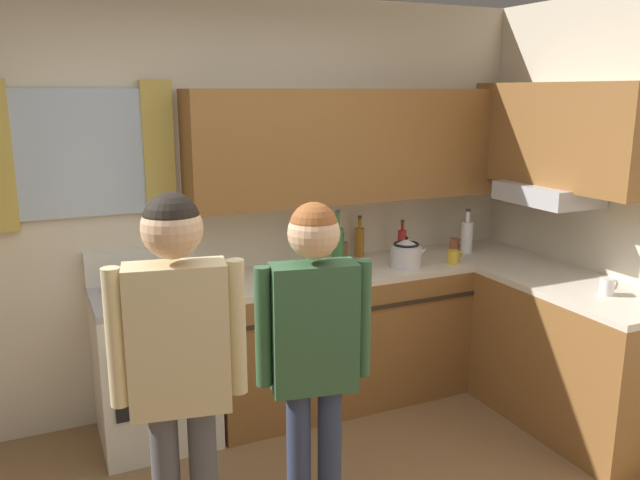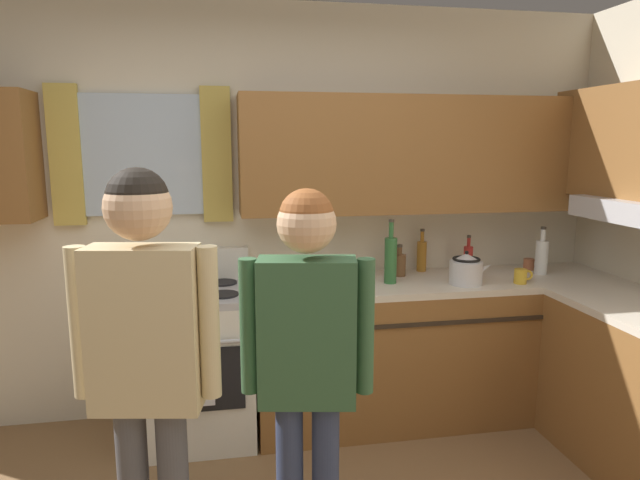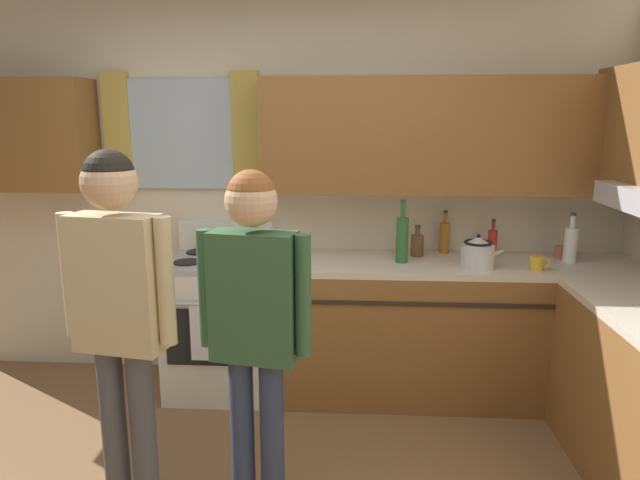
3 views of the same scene
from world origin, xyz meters
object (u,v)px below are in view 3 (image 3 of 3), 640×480
at_px(stove_oven, 221,321).
at_px(bottle_squat_brown, 417,244).
at_px(adult_in_plaid, 254,310).
at_px(bottle_wine_green, 402,238).
at_px(cup_terracotta, 561,252).
at_px(adult_left, 118,298).
at_px(bottle_oil_amber, 444,237).
at_px(bottle_milk_white, 571,244).
at_px(bottle_sauce_red, 492,242).
at_px(stovetop_kettle, 478,252).
at_px(mug_mustard_yellow, 537,263).

height_order(stove_oven, bottle_squat_brown, bottle_squat_brown).
bearing_deg(adult_in_plaid, bottle_wine_green, 60.12).
xyz_separation_m(cup_terracotta, adult_left, (-2.32, -1.43, 0.11)).
bearing_deg(bottle_squat_brown, cup_terracotta, 0.13).
height_order(bottle_oil_amber, cup_terracotta, bottle_oil_amber).
height_order(bottle_milk_white, adult_in_plaid, adult_in_plaid).
height_order(stove_oven, bottle_oil_amber, bottle_oil_amber).
height_order(bottle_oil_amber, adult_left, adult_left).
xyz_separation_m(bottle_sauce_red, adult_in_plaid, (-1.31, -1.44, 0.01)).
distance_m(stove_oven, bottle_milk_white, 2.28).
height_order(bottle_oil_amber, stovetop_kettle, bottle_oil_amber).
distance_m(bottle_sauce_red, bottle_wine_green, 0.64).
bearing_deg(adult_left, stove_oven, 85.14).
distance_m(bottle_oil_amber, adult_in_plaid, 1.82).
relative_size(stove_oven, stovetop_kettle, 4.02).
xyz_separation_m(stove_oven, bottle_squat_brown, (1.29, 0.13, 0.51)).
bearing_deg(stove_oven, cup_terracotta, 3.43).
xyz_separation_m(stove_oven, bottle_sauce_red, (1.77, 0.16, 0.53)).
bearing_deg(mug_mustard_yellow, bottle_sauce_red, 117.18).
height_order(bottle_sauce_red, stovetop_kettle, bottle_sauce_red).
distance_m(bottle_oil_amber, adult_left, 2.21).
xyz_separation_m(cup_terracotta, mug_mustard_yellow, (-0.25, -0.33, 0.01)).
bearing_deg(cup_terracotta, mug_mustard_yellow, -127.47).
xyz_separation_m(bottle_squat_brown, cup_terracotta, (0.92, 0.00, -0.04)).
bearing_deg(stove_oven, bottle_squat_brown, 5.78).
relative_size(bottle_wine_green, bottle_squat_brown, 1.92).
bearing_deg(adult_left, stovetop_kettle, 33.72).
bearing_deg(bottle_wine_green, cup_terracotta, 9.38).
xyz_separation_m(bottle_oil_amber, adult_left, (-1.59, -1.53, 0.04)).
relative_size(bottle_squat_brown, adult_left, 0.12).
relative_size(mug_mustard_yellow, adult_in_plaid, 0.08).
relative_size(stove_oven, bottle_milk_white, 3.51).
relative_size(bottle_oil_amber, mug_mustard_yellow, 2.38).
xyz_separation_m(bottle_oil_amber, bottle_milk_white, (0.74, -0.22, 0.01)).
distance_m(cup_terracotta, mug_mustard_yellow, 0.41).
bearing_deg(cup_terracotta, bottle_milk_white, -84.98).
height_order(stovetop_kettle, adult_left, adult_left).
distance_m(bottle_sauce_red, mug_mustard_yellow, 0.40).
bearing_deg(bottle_wine_green, bottle_sauce_red, 18.42).
xyz_separation_m(bottle_wine_green, mug_mustard_yellow, (0.78, -0.15, -0.11)).
bearing_deg(mug_mustard_yellow, adult_left, -151.86).
bearing_deg(bottle_wine_green, adult_in_plaid, -119.88).
bearing_deg(stovetop_kettle, stove_oven, 174.88).
distance_m(stove_oven, bottle_wine_green, 1.31).
relative_size(cup_terracotta, mug_mustard_yellow, 0.91).
bearing_deg(adult_left, adult_in_plaid, 1.93).
height_order(bottle_sauce_red, bottle_milk_white, bottle_milk_white).
xyz_separation_m(stovetop_kettle, adult_left, (-1.73, -1.15, 0.06)).
height_order(bottle_oil_amber, bottle_wine_green, bottle_wine_green).
bearing_deg(bottle_sauce_red, stovetop_kettle, -116.98).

